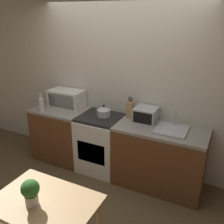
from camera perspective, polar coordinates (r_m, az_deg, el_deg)
ground_plane at (r=3.54m, az=-6.46°, el=-19.97°), size 16.00×16.00×0.00m
wall_back at (r=3.82m, az=2.20°, el=5.82°), size 10.00×0.06×2.60m
counter_left_run at (r=4.31m, az=-11.34°, el=-4.80°), size 0.86×0.62×0.90m
counter_right_run at (r=3.64m, az=10.71°, el=-10.11°), size 1.24×0.62×0.90m
stove_range at (r=3.94m, az=-2.57°, el=-7.10°), size 0.63×0.62×0.90m
kettle at (r=3.73m, az=-1.89°, el=0.15°), size 0.21×0.21×0.18m
microwave at (r=4.15m, az=-10.31°, el=3.05°), size 0.56×0.32×0.28m
bottle at (r=4.06m, az=-15.87°, el=1.71°), size 0.08×0.08×0.29m
knife_block at (r=3.67m, az=4.18°, el=0.59°), size 0.09×0.08×0.32m
toaster_oven at (r=3.57m, az=7.74°, el=-0.59°), size 0.31×0.30×0.20m
sink_basin at (r=3.40m, az=13.51°, el=-3.81°), size 0.41×0.41×0.24m
dining_table at (r=2.51m, az=-14.96°, el=-20.98°), size 0.94×0.64×0.78m
potted_plant at (r=2.35m, az=-18.12°, el=-16.84°), size 0.16×0.16×0.25m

